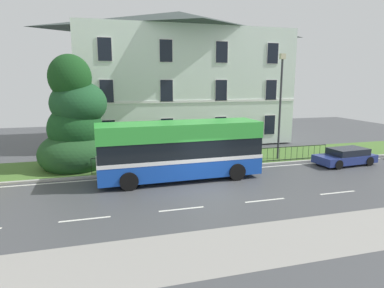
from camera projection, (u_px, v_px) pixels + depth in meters
ground_plane at (207, 187)px, 17.24m from camera, size 60.00×56.00×0.18m
georgian_townhouse at (179, 76)px, 30.52m from camera, size 18.32×10.39×11.51m
iron_verge_railing at (220, 158)px, 21.01m from camera, size 15.84×0.04×0.97m
evergreen_tree at (75, 127)px, 20.30m from camera, size 4.43×4.43×7.49m
single_decker_bus at (180, 150)px, 18.28m from camera, size 9.16×2.81×3.24m
parked_hatchback_01 at (346, 156)px, 21.73m from camera, size 4.17×2.08×1.09m
street_lamp_post at (280, 100)px, 22.22m from camera, size 0.36×0.24×7.13m
litter_bin at (165, 159)px, 20.71m from camera, size 0.45×0.45×1.01m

